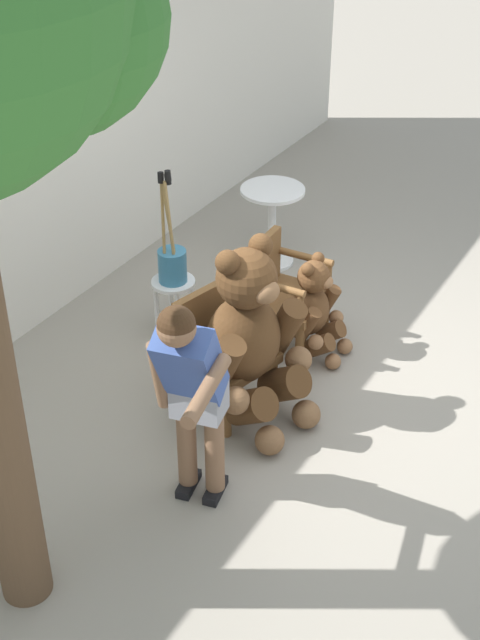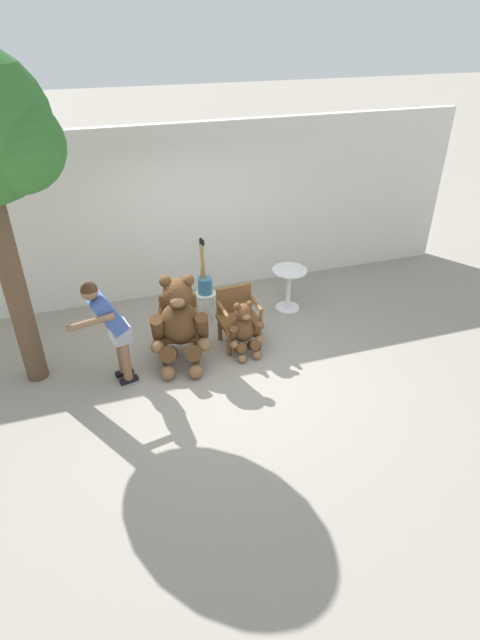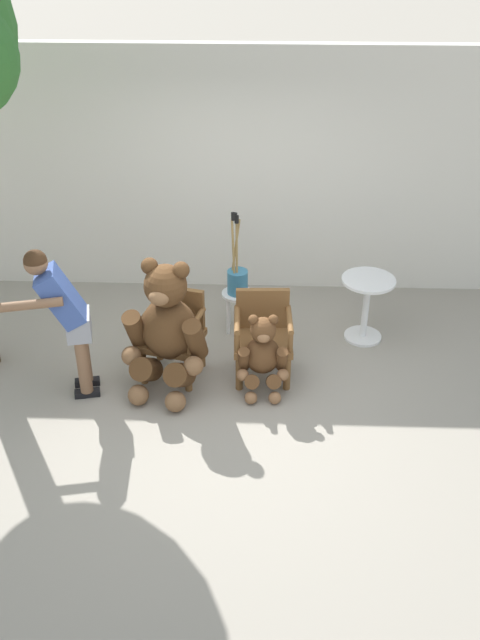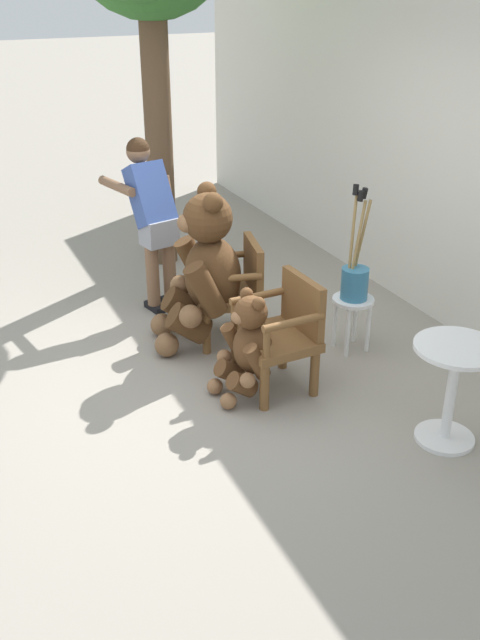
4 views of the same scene
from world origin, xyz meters
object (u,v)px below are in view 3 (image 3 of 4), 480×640
(brush_bucket, at_px, (237,278))
(person_visitor, at_px, (64,311))
(wooden_chair_left, at_px, (174,332))
(teddy_bear_large, at_px, (166,329))
(teddy_bear_small, at_px, (263,355))
(wooden_chair_right, at_px, (263,334))
(white_stool, at_px, (238,301))
(round_side_table, at_px, (366,302))

(brush_bucket, bearing_deg, person_visitor, -142.10)
(wooden_chair_left, xyz_separation_m, teddy_bear_large, (-0.03, -0.25, 0.20))
(person_visitor, bearing_deg, brush_bucket, 37.90)
(teddy_bear_small, height_order, brush_bucket, brush_bucket)
(wooden_chair_right, xyz_separation_m, teddy_bear_large, (-0.90, -0.25, 0.20))
(teddy_bear_large, xyz_separation_m, person_visitor, (-0.90, -0.13, 0.25))
(white_stool, bearing_deg, teddy_bear_large, -120.69)
(wooden_chair_left, relative_size, person_visitor, 0.56)
(wooden_chair_left, relative_size, teddy_bear_large, 0.64)
(person_visitor, bearing_deg, white_stool, 37.83)
(round_side_table, bearing_deg, wooden_chair_right, -148.04)
(wooden_chair_left, bearing_deg, wooden_chair_right, 0.11)
(white_stool, bearing_deg, round_side_table, -5.08)
(wooden_chair_right, bearing_deg, round_side_table, 31.96)
(wooden_chair_right, height_order, teddy_bear_large, teddy_bear_large)
(teddy_bear_large, height_order, teddy_bear_small, teddy_bear_large)
(brush_bucket, bearing_deg, white_stool, -11.85)
(wooden_chair_left, relative_size, wooden_chair_right, 1.00)
(teddy_bear_large, height_order, round_side_table, teddy_bear_large)
(teddy_bear_small, bearing_deg, wooden_chair_left, 161.96)
(person_visitor, bearing_deg, wooden_chair_left, 22.36)
(wooden_chair_left, bearing_deg, brush_bucket, 53.62)
(teddy_bear_small, relative_size, white_stool, 1.79)
(teddy_bear_large, bearing_deg, person_visitor, -171.67)
(wooden_chair_left, relative_size, brush_bucket, 0.92)
(teddy_bear_small, bearing_deg, round_side_table, 41.70)
(teddy_bear_small, xyz_separation_m, brush_bucket, (-0.28, 1.08, 0.24))
(brush_bucket, bearing_deg, wooden_chair_left, -126.38)
(teddy_bear_large, distance_m, teddy_bear_small, 0.94)
(wooden_chair_left, height_order, brush_bucket, brush_bucket)
(white_stool, bearing_deg, person_visitor, -142.17)
(wooden_chair_left, xyz_separation_m, white_stool, (0.59, 0.80, -0.11))
(white_stool, bearing_deg, brush_bucket, 168.15)
(round_side_table, bearing_deg, teddy_bear_large, -154.93)
(teddy_bear_large, bearing_deg, wooden_chair_right, 15.65)
(wooden_chair_right, bearing_deg, brush_bucket, 109.36)
(brush_bucket, bearing_deg, wooden_chair_right, -70.64)
(teddy_bear_small, distance_m, round_side_table, 1.45)
(wooden_chair_right, xyz_separation_m, person_visitor, (-1.80, -0.38, 0.45))
(wooden_chair_right, height_order, white_stool, wooden_chair_right)
(wooden_chair_left, xyz_separation_m, round_side_table, (1.95, 0.68, -0.01))
(teddy_bear_small, height_order, white_stool, teddy_bear_small)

